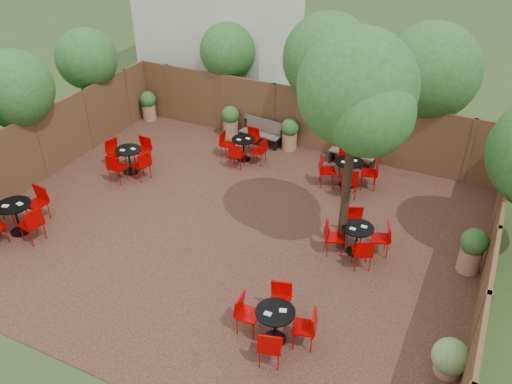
% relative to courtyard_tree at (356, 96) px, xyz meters
% --- Properties ---
extents(ground, '(80.00, 80.00, 0.00)m').
position_rel_courtyard_tree_xyz_m(ground, '(-2.78, -0.54, -3.89)').
color(ground, '#354F23').
rests_on(ground, ground).
extents(courtyard_paving, '(12.00, 10.00, 0.02)m').
position_rel_courtyard_tree_xyz_m(courtyard_paving, '(-2.78, -0.54, -3.88)').
color(courtyard_paving, '#351B15').
rests_on(courtyard_paving, ground).
extents(fence_back, '(12.00, 0.08, 2.00)m').
position_rel_courtyard_tree_xyz_m(fence_back, '(-2.78, 4.46, -2.89)').
color(fence_back, brown).
rests_on(fence_back, ground).
extents(fence_left, '(0.08, 10.00, 2.00)m').
position_rel_courtyard_tree_xyz_m(fence_left, '(-8.78, -0.54, -2.89)').
color(fence_left, brown).
rests_on(fence_left, ground).
extents(fence_right, '(0.08, 10.00, 2.00)m').
position_rel_courtyard_tree_xyz_m(fence_right, '(3.22, -0.54, -2.89)').
color(fence_right, brown).
rests_on(fence_right, ground).
extents(overhang_foliage, '(15.83, 10.98, 2.78)m').
position_rel_courtyard_tree_xyz_m(overhang_foliage, '(-3.38, 2.38, -1.13)').
color(overhang_foliage, '#245C1E').
rests_on(overhang_foliage, ground).
extents(courtyard_tree, '(2.66, 2.56, 5.27)m').
position_rel_courtyard_tree_xyz_m(courtyard_tree, '(0.00, 0.00, 0.00)').
color(courtyard_tree, black).
rests_on(courtyard_tree, courtyard_paving).
extents(park_bench_left, '(1.40, 0.57, 0.84)m').
position_rel_courtyard_tree_xyz_m(park_bench_left, '(-4.04, 4.08, -3.43)').
color(park_bench_left, brown).
rests_on(park_bench_left, courtyard_paving).
extents(park_bench_right, '(1.41, 0.52, 0.86)m').
position_rel_courtyard_tree_xyz_m(park_bench_right, '(-0.96, 4.08, -3.43)').
color(park_bench_right, brown).
rests_on(park_bench_right, courtyard_paving).
extents(bistro_tables, '(9.40, 7.75, 0.94)m').
position_rel_courtyard_tree_xyz_m(bistro_tables, '(-3.33, -0.12, -3.42)').
color(bistro_tables, black).
rests_on(bistro_tables, courtyard_paving).
extents(planters, '(11.88, 4.28, 1.10)m').
position_rel_courtyard_tree_xyz_m(planters, '(-3.17, 3.10, -3.29)').
color(planters, '#A17350').
rests_on(planters, courtyard_paving).
extents(low_shrubs, '(2.53, 2.63, 0.73)m').
position_rel_courtyard_tree_xyz_m(low_shrubs, '(2.32, -3.51, -3.55)').
color(low_shrubs, '#A17350').
rests_on(low_shrubs, courtyard_paving).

